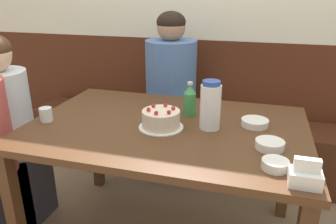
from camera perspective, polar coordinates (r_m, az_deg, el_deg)
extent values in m
cube|color=#4C2314|center=(2.70, 6.04, 1.78)|extent=(4.80, 0.04, 1.01)
cube|color=#472314|center=(2.61, 4.92, -5.66)|extent=(2.69, 0.38, 0.44)
cube|color=#4C2D19|center=(1.67, -0.28, -2.78)|extent=(1.39, 0.93, 0.03)
cube|color=#4C2D19|center=(1.82, -25.12, -15.87)|extent=(0.06, 0.06, 0.69)
cube|color=#4C2D19|center=(2.40, -12.37, -5.15)|extent=(0.06, 0.06, 0.69)
cube|color=#4C2D19|center=(2.15, 19.99, -9.13)|extent=(0.06, 0.06, 0.69)
cylinder|color=white|center=(1.62, -1.22, -2.63)|extent=(0.22, 0.22, 0.01)
cylinder|color=beige|center=(1.61, -1.23, -1.17)|extent=(0.19, 0.19, 0.08)
sphere|color=red|center=(1.55, 0.14, -0.03)|extent=(0.02, 0.02, 0.02)
sphere|color=red|center=(1.60, 0.90, 0.69)|extent=(0.02, 0.02, 0.02)
sphere|color=red|center=(1.64, -0.46, 1.24)|extent=(0.02, 0.02, 0.02)
sphere|color=red|center=(1.63, -2.55, 1.13)|extent=(0.02, 0.02, 0.02)
sphere|color=red|center=(1.58, -3.41, 0.44)|extent=(0.02, 0.02, 0.02)
sphere|color=red|center=(1.54, -2.08, -0.16)|extent=(0.02, 0.02, 0.02)
cylinder|color=white|center=(1.59, 7.39, 0.85)|extent=(0.10, 0.10, 0.22)
cylinder|color=#28479E|center=(1.56, 7.59, 5.03)|extent=(0.09, 0.09, 0.02)
cylinder|color=#388E4C|center=(1.77, 3.80, 1.38)|extent=(0.07, 0.07, 0.12)
cone|color=#388E4C|center=(1.75, 3.87, 4.02)|extent=(0.07, 0.07, 0.05)
cylinder|color=silver|center=(1.74, 3.89, 5.00)|extent=(0.03, 0.03, 0.01)
cube|color=white|center=(1.26, 22.75, -10.61)|extent=(0.11, 0.08, 0.05)
cube|color=white|center=(1.23, 23.09, -8.51)|extent=(0.09, 0.03, 0.05)
cylinder|color=white|center=(1.70, 14.88, -1.81)|extent=(0.13, 0.13, 0.03)
cylinder|color=white|center=(1.33, 18.17, -8.69)|extent=(0.10, 0.10, 0.04)
cylinder|color=white|center=(1.48, 17.30, -5.44)|extent=(0.12, 0.12, 0.04)
cylinder|color=silver|center=(1.81, -20.49, -0.42)|extent=(0.06, 0.06, 0.07)
cube|color=#33333D|center=(2.29, -24.89, -11.58)|extent=(0.34, 0.30, 0.45)
cylinder|color=silver|center=(2.09, -26.83, -0.39)|extent=(0.32, 0.32, 0.50)
cube|color=#33333D|center=(2.55, 0.48, -6.04)|extent=(0.30, 0.34, 0.45)
cylinder|color=#4C70AD|center=(2.36, 0.52, 5.29)|extent=(0.36, 0.36, 0.59)
sphere|color=#A87A5B|center=(2.29, 0.55, 14.55)|extent=(0.19, 0.19, 0.19)
ellipsoid|color=black|center=(2.29, 0.56, 15.40)|extent=(0.20, 0.20, 0.15)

